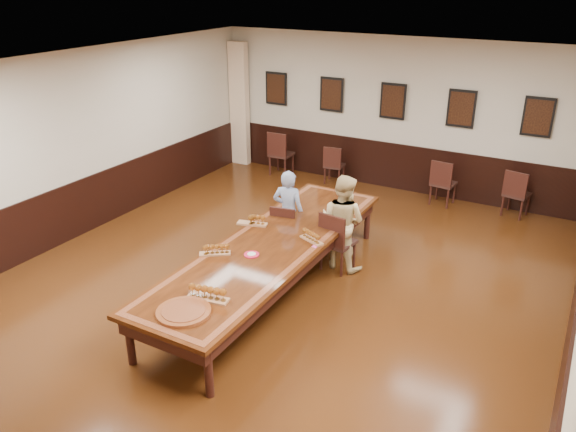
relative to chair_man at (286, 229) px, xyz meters
The scene contains 23 objects.
floor 1.26m from the chair_man, 71.40° to the right, with size 8.00×10.00×0.02m, color black.
ceiling 3.00m from the chair_man, 71.40° to the right, with size 8.00×10.00×0.02m, color white.
wall_back 4.08m from the chair_man, 84.53° to the left, with size 8.00×0.02×3.20m, color beige.
wall_left 3.97m from the chair_man, 163.04° to the right, with size 0.02×10.00×3.20m, color beige.
chair_man is the anchor object (origin of this frame).
chair_woman 0.96m from the chair_man, ahead, with size 0.46×0.50×0.99m, color black, non-canonical shape.
spare_chair_a 4.05m from the chair_man, 121.04° to the left, with size 0.48×0.53×1.03m, color black, non-canonical shape.
spare_chair_b 3.62m from the chair_man, 102.24° to the left, with size 0.40×0.44×0.86m, color black, non-canonical shape.
spare_chair_c 3.86m from the chair_man, 64.15° to the left, with size 0.44×0.48×0.94m, color black, non-canonical shape.
spare_chair_d 4.71m from the chair_man, 49.34° to the left, with size 0.44×0.48×0.93m, color black, non-canonical shape.
person_man 0.29m from the chair_man, 99.75° to the left, with size 0.53×0.35×1.44m, color #4463AA.
person_woman 1.03m from the chair_man, ahead, with size 0.77×0.60×1.54m, color #DCC189.
pink_phone 1.33m from the chair_man, 41.12° to the right, with size 0.07×0.14×0.01m, color #EC4EB1.
curtain 5.12m from the chair_man, 132.30° to the left, with size 0.45×0.18×2.90m, color beige.
wainscoting 1.17m from the chair_man, 71.40° to the right, with size 8.00×10.00×1.00m.
conference_table 1.18m from the chair_man, 71.40° to the right, with size 1.40×5.00×0.76m.
posters 4.11m from the chair_man, 84.43° to the left, with size 6.14×0.04×0.74m.
flight_a 0.80m from the chair_man, 105.73° to the right, with size 0.49×0.26×0.18m.
flight_b 1.18m from the chair_man, 41.51° to the right, with size 0.43×0.28×0.15m.
flight_c 1.82m from the chair_man, 94.22° to the right, with size 0.43×0.35×0.16m.
flight_d 2.84m from the chair_man, 80.07° to the right, with size 0.54×0.25×0.19m.
red_plate_grp 1.61m from the chair_man, 78.31° to the right, with size 0.21×0.21×0.03m.
carved_platter 3.19m from the chair_man, 82.46° to the right, with size 0.77×0.77×0.05m.
Camera 1 is at (3.76, -6.21, 4.37)m, focal length 35.00 mm.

